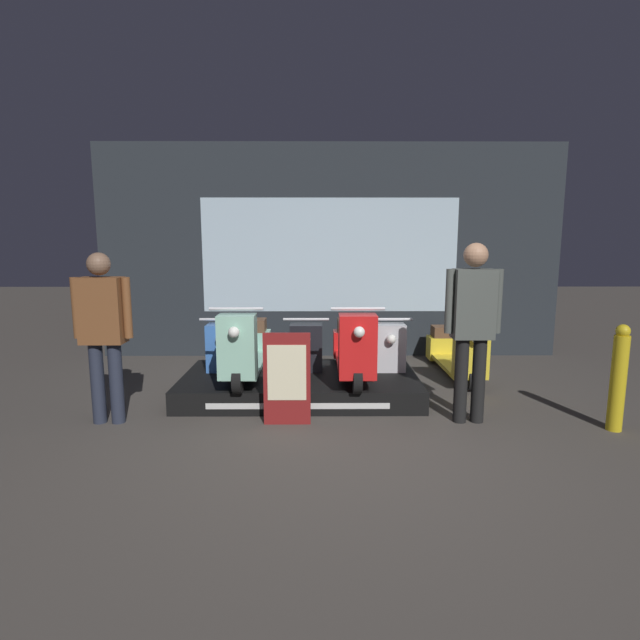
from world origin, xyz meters
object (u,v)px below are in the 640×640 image
object	(u,v)px
scooter_display_left	(246,348)
scooter_backrow_0	(233,352)
person_right_browsing	(473,320)
scooter_backrow_2	(382,352)
scooter_backrow_3	(456,352)
street_bollard	(618,378)
person_left_browsing	(103,325)
scooter_backrow_1	(307,352)
price_sign_board	(287,379)
scooter_display_right	(353,348)

from	to	relation	value
scooter_display_left	scooter_backrow_0	distance (m)	0.95
scooter_backrow_0	person_right_browsing	size ratio (longest dim) A/B	1.01
scooter_backrow_0	scooter_backrow_2	xyz separation A→B (m)	(1.96, 0.00, 0.00)
scooter_display_left	scooter_backrow_2	size ratio (longest dim) A/B	1.00
scooter_display_left	scooter_backrow_3	distance (m)	2.78
person_right_browsing	street_bollard	size ratio (longest dim) A/B	1.73
scooter_backrow_0	scooter_backrow_3	distance (m)	2.93
scooter_backrow_3	scooter_backrow_0	bearing A→B (deg)	180.00
scooter_display_left	scooter_backrow_3	xyz separation A→B (m)	(2.63, 0.87, -0.25)
scooter_backrow_0	person_right_browsing	bearing A→B (deg)	-32.74
person_left_browsing	street_bollard	xyz separation A→B (m)	(4.87, -0.23, -0.47)
scooter_display_left	scooter_backrow_3	size ratio (longest dim) A/B	1.00
scooter_display_left	person_left_browsing	xyz separation A→B (m)	(-1.26, -0.81, 0.40)
scooter_backrow_1	price_sign_board	size ratio (longest dim) A/B	1.96
scooter_display_right	price_sign_board	bearing A→B (deg)	-128.99
scooter_backrow_3	person_right_browsing	world-z (taller)	person_right_browsing
scooter_display_left	price_sign_board	size ratio (longest dim) A/B	1.96
street_bollard	person_left_browsing	bearing A→B (deg)	177.30
scooter_backrow_0	person_left_browsing	world-z (taller)	person_left_browsing
scooter_backrow_0	street_bollard	distance (m)	4.37
scooter_display_left	scooter_backrow_1	distance (m)	1.13
scooter_backrow_3	price_sign_board	world-z (taller)	price_sign_board
scooter_display_right	scooter_backrow_1	distance (m)	1.05
scooter_display_right	price_sign_board	size ratio (longest dim) A/B	1.96
person_right_browsing	street_bollard	bearing A→B (deg)	-9.88
scooter_backrow_2	person_right_browsing	xyz separation A→B (m)	(0.65, -1.68, 0.70)
scooter_backrow_1	scooter_backrow_2	bearing A→B (deg)	0.00
scooter_backrow_2	scooter_display_right	bearing A→B (deg)	-116.98
person_right_browsing	person_left_browsing	bearing A→B (deg)	180.00
scooter_backrow_2	price_sign_board	xyz separation A→B (m)	(-1.14, -1.73, 0.13)
person_right_browsing	scooter_backrow_0	bearing A→B (deg)	147.26
scooter_display_right	person_left_browsing	xyz separation A→B (m)	(-2.46, -0.81, 0.40)
street_bollard	price_sign_board	bearing A→B (deg)	176.82
scooter_backrow_3	person_left_browsing	size ratio (longest dim) A/B	1.07
price_sign_board	street_bollard	distance (m)	3.11
person_right_browsing	street_bollard	xyz separation A→B (m)	(1.32, -0.23, -0.52)
person_left_browsing	person_right_browsing	distance (m)	3.55
scooter_backrow_1	street_bollard	distance (m)	3.51
scooter_backrow_2	person_right_browsing	size ratio (longest dim) A/B	1.01
scooter_backrow_1	street_bollard	bearing A→B (deg)	-32.88
scooter_backrow_0	person_left_browsing	xyz separation A→B (m)	(-0.95, -1.68, 0.65)
person_right_browsing	price_sign_board	bearing A→B (deg)	-178.17
scooter_backrow_1	scooter_backrow_2	distance (m)	0.98
scooter_display_right	street_bollard	bearing A→B (deg)	-23.23
scooter_backrow_3	scooter_backrow_1	bearing A→B (deg)	180.00
scooter_display_right	price_sign_board	world-z (taller)	scooter_display_right
scooter_backrow_1	scooter_backrow_3	distance (m)	1.96
scooter_backrow_1	person_left_browsing	world-z (taller)	person_left_browsing
scooter_display_left	scooter_backrow_3	world-z (taller)	scooter_display_left
scooter_backrow_2	street_bollard	xyz separation A→B (m)	(1.97, -1.90, 0.18)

